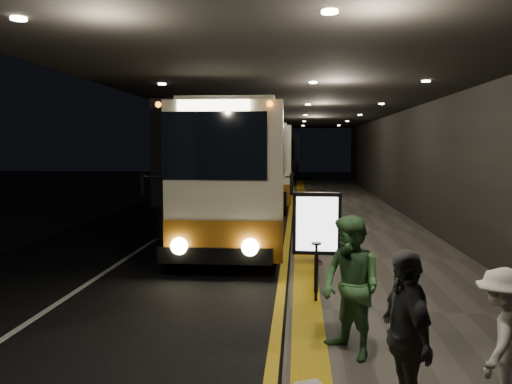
{
  "coord_description": "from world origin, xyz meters",
  "views": [
    {
      "loc": [
        2.68,
        -11.56,
        2.94
      ],
      "look_at": [
        1.54,
        1.82,
        1.7
      ],
      "focal_mm": 35.0,
      "sensor_mm": 36.0,
      "label": 1
    }
  ],
  "objects_px": {
    "coach_second": "(265,166)",
    "bag_polka": "(397,308)",
    "passenger_boarding": "(318,229)",
    "passenger_waiting_green": "(351,287)",
    "passenger_waiting_grey": "(405,337)",
    "info_sign": "(317,226)",
    "passenger_waiting_white": "(502,338)",
    "stanchion_post": "(316,273)",
    "coach_main": "(245,177)",
    "coach_third": "(278,159)"
  },
  "relations": [
    {
      "from": "coach_second",
      "to": "bag_polka",
      "type": "relative_size",
      "value": 35.17
    },
    {
      "from": "coach_second",
      "to": "passenger_boarding",
      "type": "xyz_separation_m",
      "value": [
        2.25,
        -15.33,
        -0.86
      ]
    },
    {
      "from": "passenger_waiting_green",
      "to": "passenger_waiting_grey",
      "type": "height_order",
      "value": "passenger_waiting_green"
    },
    {
      "from": "passenger_waiting_grey",
      "to": "info_sign",
      "type": "distance_m",
      "value": 4.47
    },
    {
      "from": "bag_polka",
      "to": "passenger_waiting_white",
      "type": "bearing_deg",
      "value": -77.99
    },
    {
      "from": "passenger_waiting_green",
      "to": "passenger_waiting_grey",
      "type": "bearing_deg",
      "value": -23.23
    },
    {
      "from": "info_sign",
      "to": "stanchion_post",
      "type": "bearing_deg",
      "value": -91.6
    },
    {
      "from": "passenger_waiting_green",
      "to": "info_sign",
      "type": "bearing_deg",
      "value": 150.62
    },
    {
      "from": "coach_main",
      "to": "bag_polka",
      "type": "bearing_deg",
      "value": -70.25
    },
    {
      "from": "coach_second",
      "to": "info_sign",
      "type": "distance_m",
      "value": 17.91
    },
    {
      "from": "stanchion_post",
      "to": "passenger_waiting_white",
      "type": "bearing_deg",
      "value": -62.06
    },
    {
      "from": "coach_main",
      "to": "passenger_waiting_white",
      "type": "xyz_separation_m",
      "value": [
        3.97,
        -11.36,
        -0.98
      ]
    },
    {
      "from": "passenger_waiting_green",
      "to": "passenger_waiting_grey",
      "type": "distance_m",
      "value": 1.62
    },
    {
      "from": "coach_second",
      "to": "info_sign",
      "type": "bearing_deg",
      "value": -85.23
    },
    {
      "from": "coach_main",
      "to": "passenger_waiting_grey",
      "type": "bearing_deg",
      "value": -77.93
    },
    {
      "from": "passenger_boarding",
      "to": "info_sign",
      "type": "bearing_deg",
      "value": 171.09
    },
    {
      "from": "passenger_boarding",
      "to": "stanchion_post",
      "type": "bearing_deg",
      "value": 171.15
    },
    {
      "from": "stanchion_post",
      "to": "passenger_boarding",
      "type": "bearing_deg",
      "value": 87.31
    },
    {
      "from": "coach_second",
      "to": "bag_polka",
      "type": "bearing_deg",
      "value": -82.02
    },
    {
      "from": "coach_third",
      "to": "bag_polka",
      "type": "xyz_separation_m",
      "value": [
        3.24,
        -32.8,
        -1.56
      ]
    },
    {
      "from": "passenger_waiting_green",
      "to": "passenger_waiting_white",
      "type": "relative_size",
      "value": 1.25
    },
    {
      "from": "passenger_waiting_white",
      "to": "passenger_waiting_grey",
      "type": "bearing_deg",
      "value": -37.64
    },
    {
      "from": "coach_main",
      "to": "coach_second",
      "type": "height_order",
      "value": "coach_main"
    },
    {
      "from": "coach_third",
      "to": "bag_polka",
      "type": "relative_size",
      "value": 36.31
    },
    {
      "from": "coach_third",
      "to": "passenger_boarding",
      "type": "relative_size",
      "value": 7.65
    },
    {
      "from": "passenger_waiting_green",
      "to": "passenger_waiting_white",
      "type": "distance_m",
      "value": 1.88
    },
    {
      "from": "bag_polka",
      "to": "info_sign",
      "type": "xyz_separation_m",
      "value": [
        -1.25,
        1.31,
        1.13
      ]
    },
    {
      "from": "coach_second",
      "to": "passenger_waiting_white",
      "type": "distance_m",
      "value": 22.14
    },
    {
      "from": "passenger_boarding",
      "to": "passenger_waiting_grey",
      "type": "relative_size",
      "value": 0.93
    },
    {
      "from": "passenger_waiting_green",
      "to": "info_sign",
      "type": "distance_m",
      "value": 2.86
    },
    {
      "from": "passenger_boarding",
      "to": "passenger_waiting_grey",
      "type": "xyz_separation_m",
      "value": [
        0.6,
        -6.85,
        0.06
      ]
    },
    {
      "from": "coach_main",
      "to": "passenger_waiting_white",
      "type": "bearing_deg",
      "value": -72.37
    },
    {
      "from": "coach_second",
      "to": "coach_third",
      "type": "bearing_deg",
      "value": 87.31
    },
    {
      "from": "passenger_waiting_green",
      "to": "info_sign",
      "type": "relative_size",
      "value": 0.98
    },
    {
      "from": "coach_main",
      "to": "info_sign",
      "type": "relative_size",
      "value": 6.57
    },
    {
      "from": "passenger_waiting_grey",
      "to": "info_sign",
      "type": "relative_size",
      "value": 0.92
    },
    {
      "from": "coach_main",
      "to": "coach_third",
      "type": "xyz_separation_m",
      "value": [
        0.16,
        24.12,
        0.0
      ]
    },
    {
      "from": "passenger_waiting_white",
      "to": "coach_main",
      "type": "bearing_deg",
      "value": -129.12
    },
    {
      "from": "passenger_waiting_green",
      "to": "bag_polka",
      "type": "bearing_deg",
      "value": 112.68
    },
    {
      "from": "info_sign",
      "to": "coach_second",
      "type": "bearing_deg",
      "value": 97.65
    },
    {
      "from": "passenger_boarding",
      "to": "coach_second",
      "type": "bearing_deg",
      "value": 2.2
    },
    {
      "from": "stanchion_post",
      "to": "bag_polka",
      "type": "bearing_deg",
      "value": -32.09
    },
    {
      "from": "passenger_waiting_white",
      "to": "info_sign",
      "type": "height_order",
      "value": "info_sign"
    },
    {
      "from": "passenger_waiting_white",
      "to": "passenger_waiting_grey",
      "type": "relative_size",
      "value": 0.84
    },
    {
      "from": "bag_polka",
      "to": "passenger_waiting_green",
      "type": "bearing_deg",
      "value": -120.85
    },
    {
      "from": "passenger_boarding",
      "to": "info_sign",
      "type": "height_order",
      "value": "info_sign"
    },
    {
      "from": "passenger_boarding",
      "to": "passenger_waiting_white",
      "type": "bearing_deg",
      "value": -171.35
    },
    {
      "from": "coach_main",
      "to": "stanchion_post",
      "type": "height_order",
      "value": "coach_main"
    },
    {
      "from": "coach_second",
      "to": "passenger_boarding",
      "type": "distance_m",
      "value": 15.51
    },
    {
      "from": "coach_third",
      "to": "passenger_waiting_white",
      "type": "xyz_separation_m",
      "value": [
        3.8,
        -35.47,
        -0.98
      ]
    }
  ]
}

